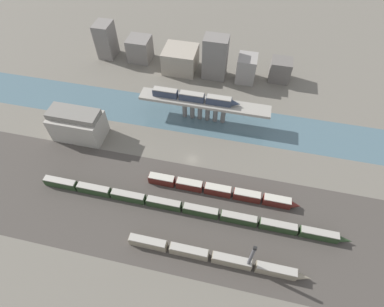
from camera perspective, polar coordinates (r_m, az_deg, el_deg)
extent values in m
plane|color=#666056|center=(120.12, 0.01, -1.16)|extent=(400.00, 400.00, 0.00)
cube|color=#423D38|center=(107.68, -2.80, -11.13)|extent=(280.00, 42.00, 0.01)
cube|color=#47606B|center=(135.51, 2.20, 6.67)|extent=(320.00, 20.66, 0.01)
cube|color=gray|center=(128.97, 2.33, 9.67)|extent=(56.17, 7.08, 1.25)
cylinder|color=slate|center=(133.71, -1.40, 8.59)|extent=(2.01, 2.01, 8.90)
cylinder|color=slate|center=(133.12, 0.05, 8.37)|extent=(2.01, 2.01, 8.90)
cylinder|color=slate|center=(132.63, 1.52, 8.15)|extent=(2.01, 2.01, 8.90)
cylinder|color=slate|center=(132.22, 3.00, 7.92)|extent=(2.01, 2.01, 8.90)
cylinder|color=slate|center=(131.90, 4.48, 7.68)|extent=(2.01, 2.01, 8.90)
cylinder|color=slate|center=(131.67, 5.97, 7.44)|extent=(2.01, 2.01, 8.90)
cube|color=#2D384C|center=(130.71, -5.10, 11.42)|extent=(10.64, 3.09, 3.08)
cube|color=#9E998E|center=(129.60, -5.16, 12.01)|extent=(10.21, 2.85, 0.40)
cube|color=#2D384C|center=(128.31, -0.04, 10.75)|extent=(10.64, 3.09, 3.08)
cube|color=#9E998E|center=(127.18, -0.05, 11.34)|extent=(10.21, 2.85, 0.40)
cube|color=#2D384C|center=(126.92, 5.14, 9.96)|extent=(10.64, 3.09, 3.08)
cube|color=#9E998E|center=(125.78, 5.19, 10.56)|extent=(10.21, 2.85, 0.40)
cone|color=#2D384C|center=(126.69, 8.37, 9.38)|extent=(3.72, 2.78, 2.78)
cube|color=gray|center=(101.98, -8.35, -16.47)|extent=(12.50, 2.67, 3.65)
cube|color=#9E998E|center=(100.12, -8.49, -16.04)|extent=(12.00, 2.46, 0.40)
cube|color=gray|center=(99.94, -0.57, -18.21)|extent=(12.50, 2.67, 3.65)
cube|color=#9E998E|center=(98.04, -0.58, -17.80)|extent=(12.00, 2.46, 0.40)
cube|color=gray|center=(99.72, 7.55, -19.65)|extent=(12.50, 2.67, 3.65)
cube|color=#9E998E|center=(97.82, 7.67, -19.26)|extent=(12.00, 2.46, 0.40)
cube|color=gray|center=(101.34, 15.67, -20.71)|extent=(12.50, 2.67, 3.65)
cube|color=#9E998E|center=(99.47, 15.93, -20.34)|extent=(12.00, 2.46, 0.40)
cone|color=gray|center=(103.41, 20.55, -21.19)|extent=(4.38, 2.40, 2.40)
cube|color=#23381E|center=(121.86, -23.68, -5.21)|extent=(12.53, 2.65, 3.30)
cube|color=#9E998E|center=(120.43, -23.96, -4.72)|extent=(12.03, 2.44, 0.40)
cube|color=#23381E|center=(115.83, -18.13, -6.60)|extent=(12.53, 2.65, 3.30)
cube|color=#9E998E|center=(114.33, -18.36, -6.11)|extent=(12.03, 2.44, 0.40)
cube|color=#23381E|center=(111.07, -12.00, -8.06)|extent=(12.53, 2.65, 3.30)
cube|color=#9E998E|center=(109.50, -12.16, -7.56)|extent=(12.03, 2.44, 0.40)
cube|color=#23381E|center=(107.73, -5.36, -9.52)|extent=(12.53, 2.65, 3.30)
cube|color=#9E998E|center=(106.12, -5.43, -9.03)|extent=(12.03, 2.44, 0.40)
cube|color=#23381E|center=(105.96, 1.66, -10.91)|extent=(12.53, 2.65, 3.30)
cube|color=#9E998E|center=(104.32, 1.68, -10.45)|extent=(12.03, 2.44, 0.40)
cube|color=#23381E|center=(105.83, 8.87, -12.17)|extent=(12.53, 2.65, 3.30)
cube|color=#9E998E|center=(104.19, 9.00, -11.72)|extent=(12.03, 2.44, 0.40)
cube|color=#23381E|center=(107.36, 16.05, -13.23)|extent=(12.53, 2.65, 3.30)
cube|color=#9E998E|center=(105.74, 16.27, -12.79)|extent=(12.03, 2.44, 0.40)
cube|color=#23381E|center=(110.46, 22.98, -14.05)|extent=(12.53, 2.65, 3.30)
cube|color=#9E998E|center=(108.89, 23.29, -13.63)|extent=(12.03, 2.44, 0.40)
cone|color=#23381E|center=(113.35, 27.16, -14.48)|extent=(4.39, 2.39, 2.39)
cube|color=#5B1E19|center=(112.99, -5.77, -5.02)|extent=(9.79, 3.05, 3.44)
cube|color=#B7B2A3|center=(111.41, -5.85, -4.47)|extent=(9.40, 2.80, 0.40)
cube|color=#5B1E19|center=(111.18, -0.49, -6.03)|extent=(9.79, 3.05, 3.44)
cube|color=#B7B2A3|center=(109.57, -0.50, -5.49)|extent=(9.40, 2.80, 0.40)
cube|color=#5B1E19|center=(110.37, 4.94, -7.02)|extent=(9.79, 3.05, 3.44)
cube|color=#B7B2A3|center=(108.74, 5.00, -6.49)|extent=(9.40, 2.80, 0.40)
cube|color=#5B1E19|center=(110.57, 10.42, -7.95)|extent=(9.79, 3.05, 3.44)
cube|color=#B7B2A3|center=(108.95, 10.56, -7.43)|extent=(9.40, 2.80, 0.40)
cube|color=#5B1E19|center=(111.79, 15.85, -8.79)|extent=(9.79, 3.05, 3.44)
cube|color=#B7B2A3|center=(110.18, 16.06, -8.30)|extent=(9.40, 2.80, 0.40)
cone|color=#5B1E19|center=(113.19, 19.14, -9.31)|extent=(3.43, 2.74, 2.74)
cube|color=#9E998E|center=(133.21, -20.84, 4.94)|extent=(20.99, 11.80, 11.07)
cube|color=slate|center=(128.75, -21.68, 6.98)|extent=(20.57, 8.26, 2.43)
cylinder|color=#4C4C51|center=(94.49, 11.05, -19.08)|extent=(1.02, 1.02, 15.48)
cube|color=black|center=(86.79, 11.92, -17.23)|extent=(1.00, 0.70, 1.20)
cube|color=slate|center=(175.20, -16.08, 20.08)|extent=(8.40, 10.49, 18.18)
cube|color=slate|center=(169.67, -9.91, 19.02)|extent=(11.48, 11.05, 12.28)
cube|color=gray|center=(160.28, -2.22, 17.48)|extent=(16.58, 15.24, 11.63)
cube|color=slate|center=(153.23, 4.44, 17.76)|extent=(11.59, 8.72, 21.28)
cube|color=gray|center=(155.02, 10.30, 15.63)|extent=(9.14, 10.26, 12.92)
cube|color=#605B56|center=(159.68, 16.44, 15.03)|extent=(9.97, 9.11, 10.86)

